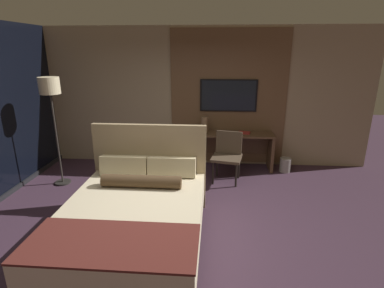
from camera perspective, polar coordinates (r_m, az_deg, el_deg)
ground_plane at (r=4.27m, az=-2.54°, el=-15.88°), size 16.00×16.00×0.00m
wall_back_tv_panel at (r=6.21m, az=1.06°, el=8.76°), size 7.20×0.09×2.80m
bed at (r=3.88m, az=-10.92°, el=-13.98°), size 1.69×2.21×1.31m
desk at (r=6.15m, az=6.70°, el=0.02°), size 1.82×0.49×0.75m
tv at (r=6.12m, az=6.96°, el=9.16°), size 1.14×0.04×0.64m
desk_chair at (r=5.57m, az=6.80°, el=-1.51°), size 0.61×0.60×0.90m
floor_lamp at (r=5.62m, az=-25.34°, el=8.43°), size 0.34×0.34×1.92m
vase_tall at (r=5.99m, az=2.40°, el=3.68°), size 0.14×0.14×0.33m
book at (r=6.06m, az=9.95°, el=2.14°), size 0.25×0.20×0.03m
waste_bin at (r=6.30m, az=17.32°, el=-3.81°), size 0.22×0.22×0.28m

